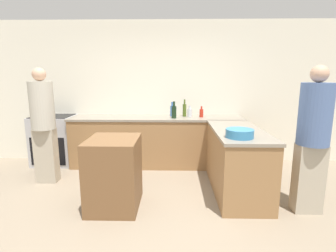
{
  "coord_description": "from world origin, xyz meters",
  "views": [
    {
      "loc": [
        0.33,
        -2.86,
        1.67
      ],
      "look_at": [
        0.24,
        0.8,
        0.97
      ],
      "focal_mm": 28.0,
      "sensor_mm": 36.0,
      "label": 1
    }
  ],
  "objects_px": {
    "vinegar_bottle_clear": "(190,113)",
    "hot_sauce_bottle": "(201,113)",
    "wine_bottle_dark": "(174,112)",
    "person_by_range": "(43,122)",
    "island_table": "(114,173)",
    "olive_oil_bottle": "(184,110)",
    "mixing_bowl": "(240,133)",
    "person_at_peninsula": "(313,136)",
    "water_bottle_blue": "(172,111)",
    "range_oven": "(54,140)"
  },
  "relations": [
    {
      "from": "range_oven",
      "to": "island_table",
      "type": "height_order",
      "value": "range_oven"
    },
    {
      "from": "person_at_peninsula",
      "to": "mixing_bowl",
      "type": "bearing_deg",
      "value": 174.09
    },
    {
      "from": "mixing_bowl",
      "to": "person_at_peninsula",
      "type": "xyz_separation_m",
      "value": [
        0.85,
        -0.09,
        -0.0
      ]
    },
    {
      "from": "wine_bottle_dark",
      "to": "person_by_range",
      "type": "distance_m",
      "value": 2.14
    },
    {
      "from": "island_table",
      "to": "person_by_range",
      "type": "xyz_separation_m",
      "value": [
        -1.26,
        0.78,
        0.52
      ]
    },
    {
      "from": "island_table",
      "to": "olive_oil_bottle",
      "type": "xyz_separation_m",
      "value": [
        0.96,
        1.71,
        0.6
      ]
    },
    {
      "from": "island_table",
      "to": "vinegar_bottle_clear",
      "type": "xyz_separation_m",
      "value": [
        1.05,
        1.65,
        0.55
      ]
    },
    {
      "from": "hot_sauce_bottle",
      "to": "person_at_peninsula",
      "type": "xyz_separation_m",
      "value": [
        1.15,
        -1.7,
        -0.03
      ]
    },
    {
      "from": "vinegar_bottle_clear",
      "to": "person_by_range",
      "type": "height_order",
      "value": "person_by_range"
    },
    {
      "from": "person_by_range",
      "to": "mixing_bowl",
      "type": "bearing_deg",
      "value": -15.07
    },
    {
      "from": "vinegar_bottle_clear",
      "to": "hot_sauce_bottle",
      "type": "relative_size",
      "value": 1.04
    },
    {
      "from": "wine_bottle_dark",
      "to": "water_bottle_blue",
      "type": "relative_size",
      "value": 1.13
    },
    {
      "from": "range_oven",
      "to": "water_bottle_blue",
      "type": "relative_size",
      "value": 3.49
    },
    {
      "from": "island_table",
      "to": "person_by_range",
      "type": "height_order",
      "value": "person_by_range"
    },
    {
      "from": "person_by_range",
      "to": "person_at_peninsula",
      "type": "relative_size",
      "value": 1.0
    },
    {
      "from": "island_table",
      "to": "vinegar_bottle_clear",
      "type": "distance_m",
      "value": 2.03
    },
    {
      "from": "island_table",
      "to": "vinegar_bottle_clear",
      "type": "height_order",
      "value": "vinegar_bottle_clear"
    },
    {
      "from": "olive_oil_bottle",
      "to": "person_by_range",
      "type": "height_order",
      "value": "person_by_range"
    },
    {
      "from": "island_table",
      "to": "person_at_peninsula",
      "type": "height_order",
      "value": "person_at_peninsula"
    },
    {
      "from": "mixing_bowl",
      "to": "person_at_peninsula",
      "type": "height_order",
      "value": "person_at_peninsula"
    },
    {
      "from": "mixing_bowl",
      "to": "water_bottle_blue",
      "type": "height_order",
      "value": "water_bottle_blue"
    },
    {
      "from": "vinegar_bottle_clear",
      "to": "hot_sauce_bottle",
      "type": "distance_m",
      "value": 0.21
    },
    {
      "from": "mixing_bowl",
      "to": "wine_bottle_dark",
      "type": "distance_m",
      "value": 1.69
    },
    {
      "from": "mixing_bowl",
      "to": "vinegar_bottle_clear",
      "type": "height_order",
      "value": "vinegar_bottle_clear"
    },
    {
      "from": "wine_bottle_dark",
      "to": "person_at_peninsula",
      "type": "relative_size",
      "value": 0.17
    },
    {
      "from": "mixing_bowl",
      "to": "vinegar_bottle_clear",
      "type": "bearing_deg",
      "value": 107.7
    },
    {
      "from": "range_oven",
      "to": "mixing_bowl",
      "type": "height_order",
      "value": "mixing_bowl"
    },
    {
      "from": "island_table",
      "to": "person_at_peninsula",
      "type": "xyz_separation_m",
      "value": [
        2.42,
        -0.07,
        0.52
      ]
    },
    {
      "from": "wine_bottle_dark",
      "to": "hot_sauce_bottle",
      "type": "distance_m",
      "value": 0.52
    },
    {
      "from": "vinegar_bottle_clear",
      "to": "person_by_range",
      "type": "relative_size",
      "value": 0.12
    },
    {
      "from": "olive_oil_bottle",
      "to": "person_at_peninsula",
      "type": "xyz_separation_m",
      "value": [
        1.46,
        -1.78,
        -0.08
      ]
    },
    {
      "from": "olive_oil_bottle",
      "to": "island_table",
      "type": "bearing_deg",
      "value": -119.21
    },
    {
      "from": "island_table",
      "to": "person_at_peninsula",
      "type": "relative_size",
      "value": 0.5
    },
    {
      "from": "range_oven",
      "to": "wine_bottle_dark",
      "type": "height_order",
      "value": "wine_bottle_dark"
    },
    {
      "from": "range_oven",
      "to": "island_table",
      "type": "bearing_deg",
      "value": -47.43
    },
    {
      "from": "island_table",
      "to": "mixing_bowl",
      "type": "relative_size",
      "value": 2.64
    },
    {
      "from": "hot_sauce_bottle",
      "to": "mixing_bowl",
      "type": "bearing_deg",
      "value": -79.25
    },
    {
      "from": "vinegar_bottle_clear",
      "to": "person_by_range",
      "type": "bearing_deg",
      "value": -159.34
    },
    {
      "from": "hot_sauce_bottle",
      "to": "person_at_peninsula",
      "type": "distance_m",
      "value": 2.06
    },
    {
      "from": "hot_sauce_bottle",
      "to": "person_at_peninsula",
      "type": "relative_size",
      "value": 0.11
    },
    {
      "from": "vinegar_bottle_clear",
      "to": "hot_sauce_bottle",
      "type": "bearing_deg",
      "value": -4.35
    },
    {
      "from": "island_table",
      "to": "wine_bottle_dark",
      "type": "height_order",
      "value": "wine_bottle_dark"
    },
    {
      "from": "island_table",
      "to": "water_bottle_blue",
      "type": "relative_size",
      "value": 3.37
    },
    {
      "from": "hot_sauce_bottle",
      "to": "person_by_range",
      "type": "xyz_separation_m",
      "value": [
        -2.52,
        -0.85,
        -0.03
      ]
    },
    {
      "from": "hot_sauce_bottle",
      "to": "wine_bottle_dark",
      "type": "bearing_deg",
      "value": -165.0
    },
    {
      "from": "mixing_bowl",
      "to": "hot_sauce_bottle",
      "type": "xyz_separation_m",
      "value": [
        -0.31,
        1.62,
        0.03
      ]
    },
    {
      "from": "wine_bottle_dark",
      "to": "person_by_range",
      "type": "height_order",
      "value": "person_by_range"
    },
    {
      "from": "mixing_bowl",
      "to": "wine_bottle_dark",
      "type": "relative_size",
      "value": 1.13
    },
    {
      "from": "water_bottle_blue",
      "to": "island_table",
      "type": "bearing_deg",
      "value": -112.61
    },
    {
      "from": "wine_bottle_dark",
      "to": "vinegar_bottle_clear",
      "type": "xyz_separation_m",
      "value": [
        0.29,
        0.15,
        -0.04
      ]
    }
  ]
}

